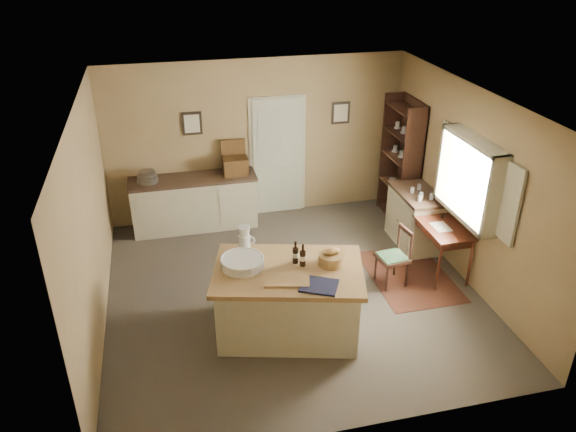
% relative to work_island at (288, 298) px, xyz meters
% --- Properties ---
extents(ground, '(5.00, 5.00, 0.00)m').
position_rel_work_island_xyz_m(ground, '(0.25, 0.82, -0.48)').
color(ground, brown).
rests_on(ground, ground).
extents(wall_back, '(5.00, 0.10, 2.70)m').
position_rel_work_island_xyz_m(wall_back, '(0.25, 3.32, 0.87)').
color(wall_back, '#9C8055').
rests_on(wall_back, ground).
extents(wall_front, '(5.00, 0.10, 2.70)m').
position_rel_work_island_xyz_m(wall_front, '(0.25, -1.68, 0.87)').
color(wall_front, '#9C8055').
rests_on(wall_front, ground).
extents(wall_left, '(0.10, 5.00, 2.70)m').
position_rel_work_island_xyz_m(wall_left, '(-2.25, 0.82, 0.87)').
color(wall_left, '#9C8055').
rests_on(wall_left, ground).
extents(wall_right, '(0.10, 5.00, 2.70)m').
position_rel_work_island_xyz_m(wall_right, '(2.75, 0.82, 0.87)').
color(wall_right, '#9C8055').
rests_on(wall_right, ground).
extents(ceiling, '(5.00, 5.00, 0.00)m').
position_rel_work_island_xyz_m(ceiling, '(0.25, 0.82, 2.22)').
color(ceiling, silver).
rests_on(ceiling, wall_back).
extents(door, '(0.97, 0.06, 2.11)m').
position_rel_work_island_xyz_m(door, '(0.60, 3.29, 0.57)').
color(door, beige).
rests_on(door, ground).
extents(framed_prints, '(2.82, 0.02, 0.38)m').
position_rel_work_island_xyz_m(framed_prints, '(0.45, 3.30, 1.24)').
color(framed_prints, black).
rests_on(framed_prints, ground).
extents(window, '(0.25, 1.99, 1.12)m').
position_rel_work_island_xyz_m(window, '(2.68, 0.62, 1.07)').
color(window, beige).
rests_on(window, ground).
extents(work_island, '(2.01, 1.57, 1.20)m').
position_rel_work_island_xyz_m(work_island, '(0.00, 0.00, 0.00)').
color(work_island, beige).
rests_on(work_island, ground).
extents(sideboard, '(2.06, 0.58, 1.18)m').
position_rel_work_island_xyz_m(sideboard, '(-0.87, 3.02, -0.00)').
color(sideboard, beige).
rests_on(sideboard, ground).
extents(rug, '(1.10, 1.60, 0.01)m').
position_rel_work_island_xyz_m(rug, '(2.00, 0.78, -0.48)').
color(rug, '#502917').
rests_on(rug, ground).
extents(writing_desk, '(0.55, 0.90, 0.82)m').
position_rel_work_island_xyz_m(writing_desk, '(2.45, 0.78, 0.19)').
color(writing_desk, '#3A180E').
rests_on(writing_desk, ground).
extents(desk_chair, '(0.44, 0.44, 0.83)m').
position_rel_work_island_xyz_m(desk_chair, '(1.66, 0.68, -0.06)').
color(desk_chair, black).
rests_on(desk_chair, ground).
extents(right_cabinet, '(0.58, 1.04, 0.99)m').
position_rel_work_island_xyz_m(right_cabinet, '(2.45, 1.66, -0.02)').
color(right_cabinet, beige).
rests_on(right_cabinet, ground).
extents(shelving_unit, '(0.35, 0.94, 2.08)m').
position_rel_work_island_xyz_m(shelving_unit, '(2.61, 2.61, 0.56)').
color(shelving_unit, black).
rests_on(shelving_unit, ground).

